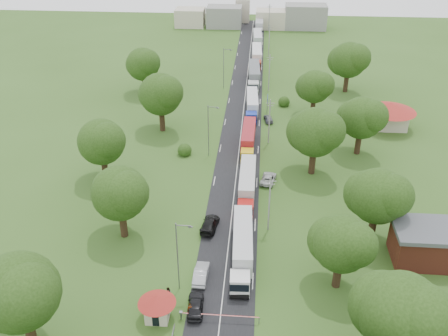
# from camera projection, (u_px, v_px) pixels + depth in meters

# --- Properties ---
(ground) EXTENTS (260.00, 260.00, 0.00)m
(ground) POSITION_uv_depth(u_px,v_px,m) (233.00, 201.00, 79.10)
(ground) COLOR #30511B
(ground) RESTS_ON ground
(road) EXTENTS (8.00, 200.00, 0.04)m
(road) POSITION_uv_depth(u_px,v_px,m) (240.00, 144.00, 96.40)
(road) COLOR black
(road) RESTS_ON ground
(boom_barrier) EXTENTS (9.22, 0.35, 1.18)m
(boom_barrier) POSITION_uv_depth(u_px,v_px,m) (208.00, 315.00, 57.13)
(boom_barrier) COLOR slate
(boom_barrier) RESTS_ON ground
(guard_booth) EXTENTS (4.40, 4.40, 3.45)m
(guard_booth) POSITION_uv_depth(u_px,v_px,m) (157.00, 304.00, 56.89)
(guard_booth) COLOR beige
(guard_booth) RESTS_ON ground
(info_sign) EXTENTS (0.12, 3.10, 4.10)m
(info_sign) POSITION_uv_depth(u_px,v_px,m) (268.00, 101.00, 107.53)
(info_sign) COLOR slate
(info_sign) RESTS_ON ground
(pole_1) EXTENTS (1.60, 0.24, 9.00)m
(pole_1) POSITION_uv_depth(u_px,v_px,m) (269.00, 203.00, 70.35)
(pole_1) COLOR gray
(pole_1) RESTS_ON ground
(pole_2) EXTENTS (1.60, 0.24, 9.00)m
(pole_2) POSITION_uv_depth(u_px,v_px,m) (269.00, 121.00, 94.56)
(pole_2) COLOR gray
(pole_2) RESTS_ON ground
(pole_3) EXTENTS (1.60, 0.24, 9.00)m
(pole_3) POSITION_uv_depth(u_px,v_px,m) (269.00, 72.00, 118.78)
(pole_3) COLOR gray
(pole_3) RESTS_ON ground
(pole_4) EXTENTS (1.60, 0.24, 9.00)m
(pole_4) POSITION_uv_depth(u_px,v_px,m) (269.00, 40.00, 143.00)
(pole_4) COLOR gray
(pole_4) RESTS_ON ground
(pole_5) EXTENTS (1.60, 0.24, 9.00)m
(pole_5) POSITION_uv_depth(u_px,v_px,m) (269.00, 17.00, 167.21)
(pole_5) COLOR gray
(pole_5) RESTS_ON ground
(lamp_0) EXTENTS (2.03, 0.22, 10.00)m
(lamp_0) POSITION_uv_depth(u_px,v_px,m) (179.00, 254.00, 59.41)
(lamp_0) COLOR slate
(lamp_0) RESTS_ON ground
(lamp_1) EXTENTS (2.03, 0.22, 10.00)m
(lamp_1) POSITION_uv_depth(u_px,v_px,m) (209.00, 128.00, 89.68)
(lamp_1) COLOR slate
(lamp_1) RESTS_ON ground
(lamp_2) EXTENTS (2.03, 0.22, 10.00)m
(lamp_2) POSITION_uv_depth(u_px,v_px,m) (224.00, 66.00, 119.95)
(lamp_2) COLOR slate
(lamp_2) RESTS_ON ground
(tree_1) EXTENTS (9.60, 9.60, 12.05)m
(tree_1) POSITION_uv_depth(u_px,v_px,m) (400.00, 313.00, 48.18)
(tree_1) COLOR #382616
(tree_1) RESTS_ON ground
(tree_2) EXTENTS (8.00, 8.00, 10.10)m
(tree_2) POSITION_uv_depth(u_px,v_px,m) (342.00, 243.00, 59.43)
(tree_2) COLOR #382616
(tree_2) RESTS_ON ground
(tree_3) EXTENTS (8.80, 8.80, 11.07)m
(tree_3) POSITION_uv_depth(u_px,v_px,m) (378.00, 195.00, 67.37)
(tree_3) COLOR #382616
(tree_3) RESTS_ON ground
(tree_4) EXTENTS (9.60, 9.60, 12.05)m
(tree_4) POSITION_uv_depth(u_px,v_px,m) (315.00, 132.00, 83.11)
(tree_4) COLOR #382616
(tree_4) RESTS_ON ground
(tree_5) EXTENTS (8.80, 8.80, 11.07)m
(tree_5) POSITION_uv_depth(u_px,v_px,m) (362.00, 118.00, 89.72)
(tree_5) COLOR #382616
(tree_5) RESTS_ON ground
(tree_6) EXTENTS (8.00, 8.00, 10.10)m
(tree_6) POSITION_uv_depth(u_px,v_px,m) (315.00, 86.00, 105.20)
(tree_6) COLOR #382616
(tree_6) RESTS_ON ground
(tree_7) EXTENTS (9.60, 9.60, 12.05)m
(tree_7) POSITION_uv_depth(u_px,v_px,m) (349.00, 60.00, 116.96)
(tree_7) COLOR #382616
(tree_7) RESTS_ON ground
(tree_9) EXTENTS (9.60, 9.60, 12.05)m
(tree_9) POSITION_uv_depth(u_px,v_px,m) (20.00, 291.00, 50.76)
(tree_9) COLOR #382616
(tree_9) RESTS_ON ground
(tree_10) EXTENTS (8.80, 8.80, 11.07)m
(tree_10) POSITION_uv_depth(u_px,v_px,m) (120.00, 192.00, 68.02)
(tree_10) COLOR #382616
(tree_10) RESTS_ON ground
(tree_11) EXTENTS (8.80, 8.80, 11.07)m
(tree_11) POSITION_uv_depth(u_px,v_px,m) (101.00, 141.00, 81.46)
(tree_11) COLOR #382616
(tree_11) RESTS_ON ground
(tree_12) EXTENTS (9.60, 9.60, 12.05)m
(tree_12) POSITION_uv_depth(u_px,v_px,m) (160.00, 94.00, 98.05)
(tree_12) COLOR #382616
(tree_12) RESTS_ON ground
(tree_13) EXTENTS (8.80, 8.80, 11.07)m
(tree_13) POSITION_uv_depth(u_px,v_px,m) (143.00, 64.00, 116.19)
(tree_13) COLOR #382616
(tree_13) RESTS_ON ground
(house_brick) EXTENTS (8.60, 6.60, 5.20)m
(house_brick) POSITION_uv_depth(u_px,v_px,m) (425.00, 244.00, 65.65)
(house_brick) COLOR maroon
(house_brick) RESTS_ON ground
(house_cream) EXTENTS (10.08, 10.08, 5.80)m
(house_cream) POSITION_uv_depth(u_px,v_px,m) (390.00, 111.00, 101.20)
(house_cream) COLOR beige
(house_cream) RESTS_ON ground
(distant_town) EXTENTS (52.00, 8.00, 8.00)m
(distant_town) POSITION_uv_depth(u_px,v_px,m) (255.00, 17.00, 172.46)
(distant_town) COLOR gray
(distant_town) RESTS_ON ground
(church) EXTENTS (5.00, 5.00, 12.30)m
(church) POSITION_uv_depth(u_px,v_px,m) (243.00, 6.00, 178.75)
(church) COLOR beige
(church) RESTS_ON ground
(truck_0) EXTENTS (3.00, 14.74, 4.08)m
(truck_0) POSITION_uv_depth(u_px,v_px,m) (242.00, 247.00, 65.84)
(truck_0) COLOR white
(truck_0) RESTS_ON ground
(truck_1) EXTENTS (2.45, 14.27, 3.96)m
(truck_1) POSITION_uv_depth(u_px,v_px,m) (247.00, 185.00, 79.52)
(truck_1) COLOR #B01714
(truck_1) RESTS_ON ground
(truck_2) EXTENTS (2.52, 13.51, 3.74)m
(truck_2) POSITION_uv_depth(u_px,v_px,m) (248.00, 139.00, 94.00)
(truck_2) COLOR gold
(truck_2) RESTS_ON ground
(truck_3) EXTENTS (2.84, 13.67, 3.78)m
(truck_3) POSITION_uv_depth(u_px,v_px,m) (252.00, 105.00, 108.44)
(truck_3) COLOR #1B32A3
(truck_3) RESTS_ON ground
(truck_4) EXTENTS (3.20, 15.38, 4.25)m
(truck_4) POSITION_uv_depth(u_px,v_px,m) (254.00, 75.00, 124.17)
(truck_4) COLOR silver
(truck_4) RESTS_ON ground
(truck_5) EXTENTS (2.91, 14.94, 4.13)m
(truck_5) POSITION_uv_depth(u_px,v_px,m) (257.00, 56.00, 138.08)
(truck_5) COLOR #AA2B1A
(truck_5) RESTS_ON ground
(truck_6) EXTENTS (3.05, 14.36, 3.97)m
(truck_6) POSITION_uv_depth(u_px,v_px,m) (258.00, 40.00, 152.78)
(truck_6) COLOR #24602C
(truck_6) RESTS_ON ground
(truck_7) EXTENTS (2.51, 14.58, 4.05)m
(truck_7) POSITION_uv_depth(u_px,v_px,m) (259.00, 26.00, 167.75)
(truck_7) COLOR #A8A8A8
(truck_7) RESTS_ON ground
(car_lane_front) EXTENTS (2.22, 4.81, 1.60)m
(car_lane_front) POSITION_uv_depth(u_px,v_px,m) (196.00, 305.00, 58.59)
(car_lane_front) COLOR black
(car_lane_front) RESTS_ON ground
(car_lane_mid) EXTENTS (1.77, 4.80, 1.57)m
(car_lane_mid) POSITION_uv_depth(u_px,v_px,m) (201.00, 274.00, 63.35)
(car_lane_mid) COLOR #AFB1B8
(car_lane_mid) RESTS_ON ground
(car_lane_rear) EXTENTS (2.80, 5.51, 1.53)m
(car_lane_rear) POSITION_uv_depth(u_px,v_px,m) (210.00, 224.00, 72.56)
(car_lane_rear) COLOR black
(car_lane_rear) RESTS_ON ground
(car_verge_near) EXTENTS (3.08, 5.12, 1.33)m
(car_verge_near) POSITION_uv_depth(u_px,v_px,m) (268.00, 178.00, 83.97)
(car_verge_near) COLOR #BABABA
(car_verge_near) RESTS_ON ground
(car_verge_far) EXTENTS (2.23, 4.11, 1.33)m
(car_verge_far) POSITION_uv_depth(u_px,v_px,m) (268.00, 119.00, 105.28)
(car_verge_far) COLOR #5B5D63
(car_verge_far) RESTS_ON ground
(pedestrian_near) EXTENTS (0.74, 0.53, 1.91)m
(pedestrian_near) POSITION_uv_depth(u_px,v_px,m) (190.00, 310.00, 57.68)
(pedestrian_near) COLOR gray
(pedestrian_near) RESTS_ON ground
(pedestrian_booth) EXTENTS (1.02, 1.09, 1.79)m
(pedestrian_booth) POSITION_uv_depth(u_px,v_px,m) (168.00, 294.00, 60.07)
(pedestrian_booth) COLOR gray
(pedestrian_booth) RESTS_ON ground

